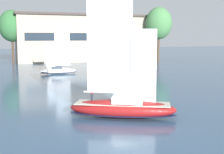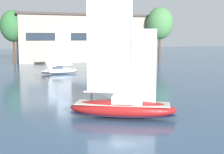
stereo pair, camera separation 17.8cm
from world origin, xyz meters
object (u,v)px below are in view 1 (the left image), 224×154
(tree_shore_right, at_px, (12,26))
(sailboat_main, at_px, (123,106))
(tree_shore_left, at_px, (159,23))
(sailboat_moored_outer_mooring, at_px, (58,70))

(tree_shore_right, relative_size, sailboat_main, 1.10)
(tree_shore_left, xyz_separation_m, sailboat_main, (-38.79, -64.21, -11.25))
(tree_shore_right, bearing_deg, sailboat_main, -84.42)
(tree_shore_left, relative_size, tree_shore_right, 1.10)
(sailboat_main, bearing_deg, sailboat_moored_outer_mooring, 88.89)
(tree_shore_right, height_order, sailboat_main, tree_shore_right)
(tree_shore_left, relative_size, sailboat_moored_outer_mooring, 1.63)
(sailboat_main, distance_m, sailboat_moored_outer_mooring, 38.87)
(tree_shore_left, height_order, tree_shore_right, tree_shore_left)
(tree_shore_left, distance_m, sailboat_main, 75.85)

